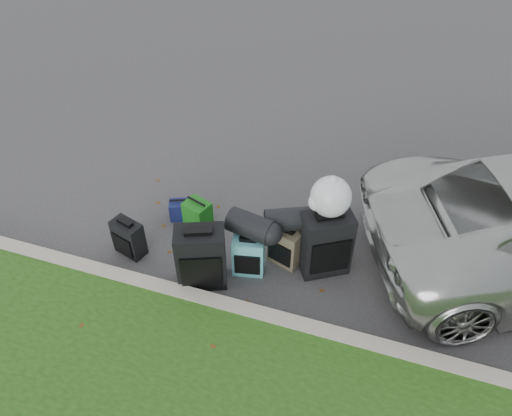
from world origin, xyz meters
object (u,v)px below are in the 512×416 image
(suitcase_olive, at_px, (286,246))
(suitcase_teal, at_px, (248,256))
(suitcase_small_black, at_px, (129,238))
(suitcase_large_black_left, at_px, (201,257))
(suitcase_large_black_right, at_px, (326,243))
(tote_green, at_px, (198,214))
(tote_navy, at_px, (179,210))

(suitcase_olive, bearing_deg, suitcase_teal, -122.89)
(suitcase_small_black, height_order, suitcase_teal, suitcase_teal)
(suitcase_large_black_left, distance_m, suitcase_large_black_right, 1.48)
(suitcase_large_black_right, bearing_deg, suitcase_teal, 170.49)
(suitcase_small_black, xyz_separation_m, suitcase_olive, (1.91, 0.46, 0.02))
(suitcase_small_black, distance_m, suitcase_large_black_left, 1.08)
(suitcase_small_black, bearing_deg, suitcase_large_black_right, 28.20)
(suitcase_small_black, bearing_deg, tote_green, 66.56)
(tote_green, bearing_deg, suitcase_olive, 7.16)
(suitcase_large_black_right, bearing_deg, suitcase_large_black_left, 175.30)
(suitcase_large_black_left, xyz_separation_m, suitcase_large_black_right, (1.32, 0.65, 0.02))
(suitcase_teal, height_order, suitcase_large_black_right, suitcase_large_black_right)
(suitcase_olive, relative_size, tote_green, 1.43)
(suitcase_teal, distance_m, tote_green, 1.08)
(suitcase_small_black, bearing_deg, suitcase_olive, 30.12)
(suitcase_small_black, xyz_separation_m, suitcase_large_black_left, (1.06, -0.16, 0.16))
(suitcase_large_black_left, relative_size, tote_navy, 2.98)
(suitcase_large_black_left, xyz_separation_m, suitcase_teal, (0.47, 0.32, -0.14))
(suitcase_large_black_left, height_order, tote_green, suitcase_large_black_left)
(suitcase_teal, xyz_separation_m, tote_navy, (-1.21, 0.62, -0.13))
(suitcase_large_black_left, distance_m, suitcase_olive, 1.06)
(suitcase_teal, bearing_deg, tote_green, 135.99)
(suitcase_small_black, height_order, tote_navy, suitcase_small_black)
(suitcase_olive, xyz_separation_m, tote_green, (-1.29, 0.27, -0.08))
(tote_green, bearing_deg, suitcase_large_black_right, 11.33)
(suitcase_large_black_left, bearing_deg, suitcase_teal, 12.10)
(tote_navy, bearing_deg, suitcase_large_black_left, -73.67)
(suitcase_teal, bearing_deg, suitcase_small_black, 174.15)
(tote_navy, bearing_deg, suitcase_large_black_right, -29.67)
(suitcase_olive, bearing_deg, tote_green, -173.57)
(suitcase_small_black, xyz_separation_m, tote_green, (0.61, 0.74, -0.06))
(suitcase_large_black_right, bearing_deg, suitcase_small_black, 160.79)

